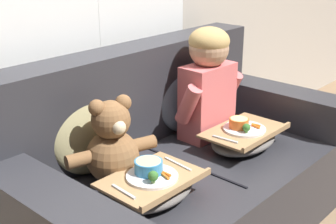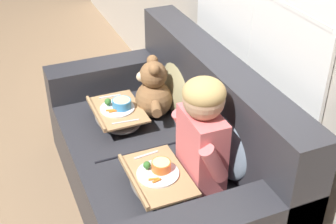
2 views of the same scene
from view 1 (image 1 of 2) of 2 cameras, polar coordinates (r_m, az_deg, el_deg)
couch at (r=2.45m, az=0.39°, el=-7.75°), size 1.85×0.99×0.97m
throw_pillow_behind_child at (r=2.71m, az=1.81°, el=2.18°), size 0.44×0.21×0.45m
throw_pillow_behind_teddy at (r=2.25m, az=-9.88°, el=-2.06°), size 0.43×0.21×0.45m
child_figure at (r=2.56m, az=4.92°, el=4.13°), size 0.44×0.22×0.62m
teddy_bear at (r=2.13m, az=-6.76°, el=-4.23°), size 0.44×0.32×0.41m
lap_tray_child at (r=2.52m, az=9.23°, el=-3.12°), size 0.45×0.29×0.17m
lap_tray_teddy at (r=2.03m, az=-1.93°, el=-9.05°), size 0.42×0.30×0.17m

